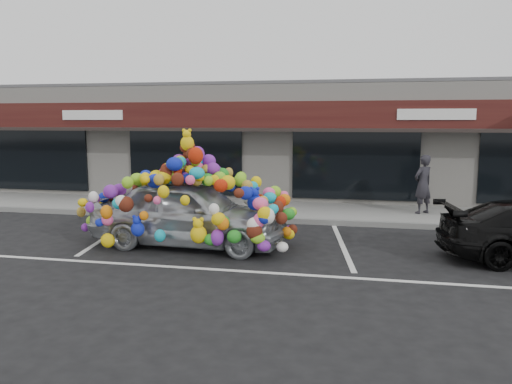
# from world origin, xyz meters

# --- Properties ---
(ground) EXTENTS (90.00, 90.00, 0.00)m
(ground) POSITION_xyz_m (0.00, 0.00, 0.00)
(ground) COLOR black
(ground) RESTS_ON ground
(shop_building) EXTENTS (24.00, 7.20, 4.31)m
(shop_building) POSITION_xyz_m (0.00, 8.44, 2.16)
(shop_building) COLOR silver
(shop_building) RESTS_ON ground
(sidewalk) EXTENTS (26.00, 3.00, 0.15)m
(sidewalk) POSITION_xyz_m (0.00, 4.00, 0.07)
(sidewalk) COLOR gray
(sidewalk) RESTS_ON ground
(kerb) EXTENTS (26.00, 0.18, 0.16)m
(kerb) POSITION_xyz_m (0.00, 2.50, 0.07)
(kerb) COLOR slate
(kerb) RESTS_ON ground
(parking_stripe_left) EXTENTS (0.73, 4.37, 0.01)m
(parking_stripe_left) POSITION_xyz_m (-3.20, 0.20, 0.00)
(parking_stripe_left) COLOR silver
(parking_stripe_left) RESTS_ON ground
(parking_stripe_mid) EXTENTS (0.73, 4.37, 0.01)m
(parking_stripe_mid) POSITION_xyz_m (2.80, 0.20, 0.00)
(parking_stripe_mid) COLOR silver
(parking_stripe_mid) RESTS_ON ground
(lane_line) EXTENTS (14.00, 0.12, 0.01)m
(lane_line) POSITION_xyz_m (2.00, -2.30, 0.00)
(lane_line) COLOR silver
(lane_line) RESTS_ON ground
(toy_car) EXTENTS (3.33, 5.04, 2.87)m
(toy_car) POSITION_xyz_m (-0.77, -0.56, 0.97)
(toy_car) COLOR gray
(toy_car) RESTS_ON ground
(pedestrian_a) EXTENTS (0.77, 0.75, 1.79)m
(pedestrian_a) POSITION_xyz_m (5.06, 4.06, 1.04)
(pedestrian_a) COLOR black
(pedestrian_a) RESTS_ON sidewalk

